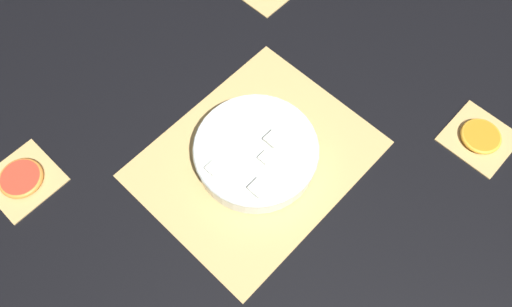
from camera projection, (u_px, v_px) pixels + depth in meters
ground_plane at (256, 159)px, 1.02m from camera, size 6.00×6.00×0.00m
bamboo_mat_center at (256, 159)px, 1.02m from camera, size 0.45×0.36×0.01m
coaster_mat_near_right at (23, 180)px, 1.00m from camera, size 0.13×0.13×0.01m
coaster_mat_far_left at (479, 138)px, 1.04m from camera, size 0.13×0.13×0.01m
fruit_salad_bowl at (256, 152)px, 0.99m from camera, size 0.25×0.25×0.06m
orange_slice_whole at (481, 136)px, 1.03m from camera, size 0.08×0.08×0.01m
grapefruit_slice at (21, 178)px, 0.99m from camera, size 0.09×0.09×0.01m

